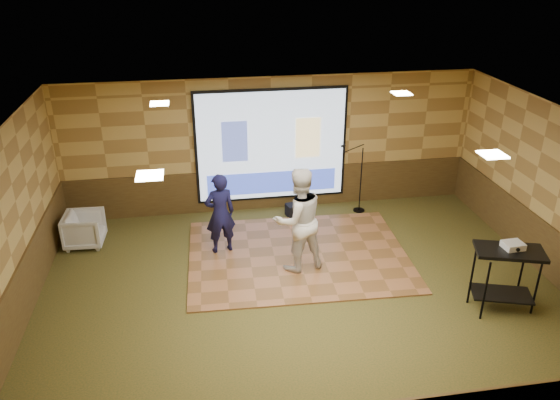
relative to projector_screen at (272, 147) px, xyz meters
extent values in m
plane|color=#2F3C1B|center=(0.00, -3.44, -1.47)|extent=(9.00, 9.00, 0.00)
cube|color=tan|center=(0.00, 0.06, 0.03)|extent=(9.00, 0.04, 3.00)
cube|color=tan|center=(0.00, -6.94, 0.03)|extent=(9.00, 0.04, 3.00)
cube|color=tan|center=(-4.50, -3.44, 0.03)|extent=(0.04, 7.00, 3.00)
cube|color=tan|center=(4.50, -3.44, 0.03)|extent=(0.04, 7.00, 3.00)
cube|color=beige|center=(0.00, -3.44, 1.53)|extent=(9.00, 7.00, 0.04)
cube|color=#452D17|center=(0.00, 0.04, -1.00)|extent=(9.00, 0.04, 0.95)
cube|color=#452D17|center=(-4.48, -3.44, -1.00)|extent=(0.04, 7.00, 0.95)
cube|color=#452D17|center=(4.48, -3.44, -1.00)|extent=(0.04, 7.00, 0.95)
cube|color=black|center=(0.00, 0.01, 0.03)|extent=(3.32, 0.03, 2.52)
cube|color=silver|center=(0.00, -0.02, 0.03)|extent=(3.20, 0.02, 2.40)
cube|color=#3F4C8C|center=(-0.80, -0.03, 0.18)|extent=(0.55, 0.01, 0.90)
cube|color=#DCC47F|center=(0.80, -0.03, 0.18)|extent=(0.55, 0.01, 0.90)
cube|color=#3046B6|center=(0.00, -0.03, -0.82)|extent=(2.88, 0.01, 0.50)
cube|color=#FBE8BC|center=(-2.20, -1.64, 1.50)|extent=(0.32, 0.32, 0.02)
cube|color=#FBE8BC|center=(2.20, -1.64, 1.50)|extent=(0.32, 0.32, 0.02)
cube|color=#FBE8BC|center=(-2.20, -4.94, 1.50)|extent=(0.32, 0.32, 0.02)
cube|color=#FBE8BC|center=(2.20, -4.94, 1.50)|extent=(0.32, 0.32, 0.02)
cube|color=#9C6139|center=(0.18, -2.18, -1.46)|extent=(4.29, 3.34, 0.03)
imported|color=#131239|center=(-1.26, -1.78, -0.64)|extent=(0.66, 0.50, 1.61)
imported|color=silver|center=(0.09, -2.62, -0.46)|extent=(1.11, 0.96, 1.97)
cylinder|color=black|center=(2.70, -4.58, -0.95)|extent=(0.04, 0.04, 1.05)
cylinder|color=black|center=(3.59, -4.58, -0.95)|extent=(0.04, 0.04, 1.05)
cylinder|color=black|center=(2.70, -4.14, -0.95)|extent=(0.04, 0.04, 1.05)
cylinder|color=black|center=(3.59, -4.14, -0.95)|extent=(0.04, 0.04, 1.05)
cube|color=black|center=(3.15, -4.36, -0.39)|extent=(1.05, 0.55, 0.06)
cube|color=black|center=(3.15, -4.36, -1.20)|extent=(0.94, 0.50, 0.03)
cube|color=silver|center=(3.21, -4.32, -0.32)|extent=(0.32, 0.28, 0.10)
cylinder|color=black|center=(1.92, -0.46, -1.46)|extent=(0.26, 0.26, 0.02)
cylinder|color=black|center=(1.92, -0.46, -0.73)|extent=(0.02, 0.02, 1.50)
cylinder|color=black|center=(1.70, -0.46, 0.02)|extent=(0.48, 0.02, 0.19)
cylinder|color=black|center=(1.47, -0.46, 0.10)|extent=(0.11, 0.05, 0.08)
imported|color=gray|center=(-3.92, -1.06, -1.13)|extent=(0.78, 0.76, 0.68)
cube|color=black|center=(0.48, -0.46, -1.34)|extent=(0.50, 0.38, 0.27)
camera|label=1|loc=(-1.64, -11.11, 3.98)|focal=35.00mm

